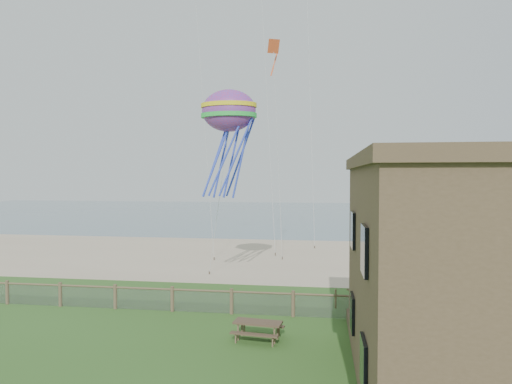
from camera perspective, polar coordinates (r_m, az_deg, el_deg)
ground at (r=17.53m, az=-7.19°, el=-20.58°), size 160.00×160.00×0.00m
sand_beach at (r=38.44m, az=1.67°, el=-8.07°), size 72.00×20.00×0.02m
ocean at (r=81.99m, az=5.21°, el=-2.71°), size 160.00×68.00×0.02m
chainlink_fence at (r=22.88m, az=-3.07°, el=-13.67°), size 36.20×0.20×1.25m
picnic_table at (r=19.55m, az=0.23°, el=-16.84°), size 2.13×1.71×0.83m
octopus_kite at (r=27.83m, az=-3.41°, el=6.41°), size 3.70×2.83×7.06m
kite_red at (r=33.70m, az=2.21°, el=16.72°), size 1.51×1.84×2.33m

